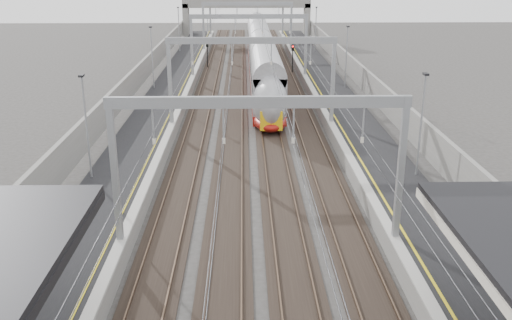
{
  "coord_description": "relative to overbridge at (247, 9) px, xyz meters",
  "views": [
    {
      "loc": [
        -0.64,
        -1.5,
        12.94
      ],
      "look_at": [
        0.0,
        26.93,
        3.04
      ],
      "focal_mm": 40.0,
      "sensor_mm": 36.0,
      "label": 1
    }
  ],
  "objects": [
    {
      "name": "platform_left",
      "position": [
        -8.0,
        -55.0,
        -4.81
      ],
      "size": [
        4.0,
        120.0,
        1.0
      ],
      "primitive_type": "cube",
      "color": "black",
      "rests_on": "ground"
    },
    {
      "name": "platform_right",
      "position": [
        8.0,
        -55.0,
        -4.81
      ],
      "size": [
        4.0,
        120.0,
        1.0
      ],
      "primitive_type": "cube",
      "color": "black",
      "rests_on": "ground"
    },
    {
      "name": "tracks",
      "position": [
        0.0,
        -55.0,
        -5.26
      ],
      "size": [
        11.4,
        140.0,
        0.2
      ],
      "color": "black",
      "rests_on": "ground"
    },
    {
      "name": "overhead_line",
      "position": [
        0.0,
        -48.38,
        0.83
      ],
      "size": [
        13.0,
        140.0,
        6.6
      ],
      "color": "gray",
      "rests_on": "platform_left"
    },
    {
      "name": "overbridge",
      "position": [
        0.0,
        0.0,
        0.0
      ],
      "size": [
        22.0,
        2.2,
        6.9
      ],
      "color": "slate",
      "rests_on": "ground"
    },
    {
      "name": "wall_left",
      "position": [
        -11.2,
        -55.0,
        -3.71
      ],
      "size": [
        0.3,
        120.0,
        3.2
      ],
      "primitive_type": "cube",
      "color": "slate",
      "rests_on": "ground"
    },
    {
      "name": "wall_right",
      "position": [
        11.2,
        -55.0,
        -3.71
      ],
      "size": [
        0.3,
        120.0,
        3.2
      ],
      "primitive_type": "cube",
      "color": "slate",
      "rests_on": "ground"
    },
    {
      "name": "train",
      "position": [
        1.5,
        -35.55,
        -3.17
      ],
      "size": [
        2.77,
        50.49,
        4.38
      ],
      "color": "#9D150E",
      "rests_on": "ground"
    },
    {
      "name": "signal_green",
      "position": [
        -5.2,
        -28.45,
        -2.89
      ],
      "size": [
        0.32,
        0.32,
        3.48
      ],
      "color": "black",
      "rests_on": "ground"
    },
    {
      "name": "signal_red_near",
      "position": [
        3.2,
        -32.85,
        -2.89
      ],
      "size": [
        0.32,
        0.32,
        3.48
      ],
      "color": "black",
      "rests_on": "ground"
    },
    {
      "name": "signal_red_far",
      "position": [
        5.4,
        -31.78,
        -2.89
      ],
      "size": [
        0.32,
        0.32,
        3.48
      ],
      "color": "black",
      "rests_on": "ground"
    }
  ]
}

